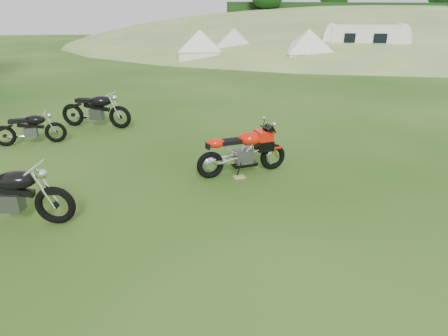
{
  "coord_description": "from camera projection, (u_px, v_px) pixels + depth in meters",
  "views": [
    {
      "loc": [
        -1.17,
        -5.2,
        3.09
      ],
      "look_at": [
        -0.34,
        0.4,
        0.75
      ],
      "focal_mm": 30.0,
      "sensor_mm": 36.0,
      "label": 1
    }
  ],
  "objects": [
    {
      "name": "hedgerow",
      "position": [
        372.0,
        41.0,
        45.92
      ],
      "size": [
        36.0,
        1.2,
        8.6
      ],
      "primitive_type": null,
      "color": "black",
      "rests_on": "ground"
    },
    {
      "name": "sport_motorcycle",
      "position": [
        243.0,
        148.0,
        7.62
      ],
      "size": [
        1.91,
        0.82,
        1.11
      ],
      "primitive_type": null,
      "rotation": [
        0.0,
        0.0,
        0.2
      ],
      "color": "red",
      "rests_on": "ground"
    },
    {
      "name": "tent_mid",
      "position": [
        234.0,
        43.0,
        25.81
      ],
      "size": [
        3.04,
        3.04,
        2.35
      ],
      "primitive_type": null,
      "rotation": [
        0.0,
        0.0,
        -0.13
      ],
      "color": "beige",
      "rests_on": "ground"
    },
    {
      "name": "vintage_moto_a",
      "position": [
        7.0,
        194.0,
        5.77
      ],
      "size": [
        2.04,
        0.78,
        1.05
      ],
      "primitive_type": null,
      "rotation": [
        0.0,
        0.0,
        -0.16
      ],
      "color": "black",
      "rests_on": "ground"
    },
    {
      "name": "hillside",
      "position": [
        372.0,
        41.0,
        45.92
      ],
      "size": [
        80.0,
        64.0,
        8.0
      ],
      "primitive_type": "ellipsoid",
      "color": "#567F40",
      "rests_on": "ground"
    },
    {
      "name": "vintage_moto_c",
      "position": [
        29.0,
        128.0,
        9.4
      ],
      "size": [
        1.69,
        0.58,
        0.87
      ],
      "primitive_type": null,
      "rotation": [
        0.0,
        0.0,
        0.12
      ],
      "color": "black",
      "rests_on": "ground"
    },
    {
      "name": "vintage_moto_d",
      "position": [
        95.0,
        109.0,
        10.79
      ],
      "size": [
        2.1,
        1.1,
        1.08
      ],
      "primitive_type": null,
      "rotation": [
        0.0,
        0.0,
        -0.32
      ],
      "color": "black",
      "rests_on": "ground"
    },
    {
      "name": "ground",
      "position": [
        248.0,
        218.0,
        6.1
      ],
      "size": [
        120.0,
        120.0,
        0.0
      ],
      "primitive_type": "plane",
      "color": "#19440E",
      "rests_on": "ground"
    },
    {
      "name": "tent_right",
      "position": [
        308.0,
        46.0,
        23.36
      ],
      "size": [
        3.1,
        3.1,
        2.37
      ],
      "primitive_type": null,
      "rotation": [
        0.0,
        0.0,
        -0.14
      ],
      "color": "white",
      "rests_on": "ground"
    },
    {
      "name": "caravan",
      "position": [
        364.0,
        44.0,
        24.29
      ],
      "size": [
        5.76,
        4.11,
        2.47
      ],
      "primitive_type": null,
      "rotation": [
        0.0,
        0.0,
        -0.37
      ],
      "color": "white",
      "rests_on": "ground"
    },
    {
      "name": "plywood_board",
      "position": [
        239.0,
        177.0,
        7.62
      ],
      "size": [
        0.26,
        0.22,
        0.02
      ],
      "primitive_type": "cube",
      "rotation": [
        0.0,
        0.0,
        0.21
      ],
      "color": "tan",
      "rests_on": "ground"
    },
    {
      "name": "tent_left",
      "position": [
        200.0,
        45.0,
        24.85
      ],
      "size": [
        2.95,
        2.95,
        2.31
      ],
      "primitive_type": null,
      "rotation": [
        0.0,
        0.0,
        -0.11
      ],
      "color": "white",
      "rests_on": "ground"
    }
  ]
}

